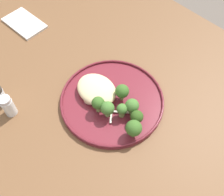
% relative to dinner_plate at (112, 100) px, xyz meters
% --- Properties ---
extents(ground, '(6.00, 6.00, 0.00)m').
position_rel_dinner_plate_xyz_m(ground, '(0.03, 0.02, -0.75)').
color(ground, '#665B51').
extents(wooden_dining_table, '(1.40, 1.00, 0.74)m').
position_rel_dinner_plate_xyz_m(wooden_dining_table, '(0.03, 0.02, -0.09)').
color(wooden_dining_table, brown).
rests_on(wooden_dining_table, ground).
extents(dinner_plate, '(0.29, 0.29, 0.02)m').
position_rel_dinner_plate_xyz_m(dinner_plate, '(0.00, 0.00, 0.00)').
color(dinner_plate, maroon).
rests_on(dinner_plate, wooden_dining_table).
extents(noodle_bed, '(0.12, 0.10, 0.04)m').
position_rel_dinner_plate_xyz_m(noodle_bed, '(0.05, 0.01, 0.02)').
color(noodle_bed, beige).
rests_on(noodle_bed, dinner_plate).
extents(seared_scallop_half_hidden, '(0.04, 0.04, 0.02)m').
position_rel_dinner_plate_xyz_m(seared_scallop_half_hidden, '(0.06, 0.01, 0.01)').
color(seared_scallop_half_hidden, '#DBB77A').
rests_on(seared_scallop_half_hidden, dinner_plate).
extents(seared_scallop_left_edge, '(0.03, 0.03, 0.02)m').
position_rel_dinner_plate_xyz_m(seared_scallop_left_edge, '(0.04, -0.01, 0.01)').
color(seared_scallop_left_edge, '#E5C689').
rests_on(seared_scallop_left_edge, dinner_plate).
extents(seared_scallop_rear_pale, '(0.02, 0.02, 0.01)m').
position_rel_dinner_plate_xyz_m(seared_scallop_rear_pale, '(0.01, 0.03, 0.01)').
color(seared_scallop_rear_pale, '#E5C689').
rests_on(seared_scallop_rear_pale, dinner_plate).
extents(seared_scallop_front_small, '(0.04, 0.04, 0.02)m').
position_rel_dinner_plate_xyz_m(seared_scallop_front_small, '(0.04, 0.04, 0.01)').
color(seared_scallop_front_small, beige).
rests_on(seared_scallop_front_small, dinner_plate).
extents(seared_scallop_tiny_bay, '(0.03, 0.03, 0.02)m').
position_rel_dinner_plate_xyz_m(seared_scallop_tiny_bay, '(0.08, 0.02, 0.01)').
color(seared_scallop_tiny_bay, '#E5C689').
rests_on(seared_scallop_tiny_bay, dinner_plate).
extents(broccoli_floret_rear_charred, '(0.03, 0.03, 0.05)m').
position_rel_dinner_plate_xyz_m(broccoli_floret_rear_charred, '(-0.05, 0.02, 0.03)').
color(broccoli_floret_rear_charred, '#7A994C').
rests_on(broccoli_floret_rear_charred, dinner_plate).
extents(broccoli_floret_right_tilted, '(0.03, 0.03, 0.05)m').
position_rel_dinner_plate_xyz_m(broccoli_floret_right_tilted, '(-0.09, 0.00, 0.03)').
color(broccoli_floret_right_tilted, '#89A356').
rests_on(broccoli_floret_right_tilted, dinner_plate).
extents(broccoli_floret_beside_noodles, '(0.04, 0.04, 0.06)m').
position_rel_dinner_plate_xyz_m(broccoli_floret_beside_noodles, '(-0.02, -0.02, 0.04)').
color(broccoli_floret_beside_noodles, '#7A994C').
rests_on(broccoli_floret_beside_noodles, dinner_plate).
extents(broccoli_floret_near_rim, '(0.04, 0.04, 0.05)m').
position_rel_dinner_plate_xyz_m(broccoli_floret_near_rim, '(-0.03, 0.04, 0.04)').
color(broccoli_floret_near_rim, '#7A994C').
rests_on(broccoli_floret_near_rim, dinner_plate).
extents(broccoli_floret_tall_stalk, '(0.04, 0.04, 0.05)m').
position_rel_dinner_plate_xyz_m(broccoli_floret_tall_stalk, '(-0.06, -0.01, 0.03)').
color(broccoli_floret_tall_stalk, '#7A994C').
rests_on(broccoli_floret_tall_stalk, dinner_plate).
extents(broccoli_floret_left_leaning, '(0.04, 0.04, 0.06)m').
position_rel_dinner_plate_xyz_m(broccoli_floret_left_leaning, '(-0.11, 0.03, 0.04)').
color(broccoli_floret_left_leaning, '#7A994C').
rests_on(broccoli_floret_left_leaning, dinner_plate).
extents(broccoli_floret_center_pile, '(0.03, 0.03, 0.05)m').
position_rel_dinner_plate_xyz_m(broccoli_floret_center_pile, '(0.00, 0.05, 0.04)').
color(broccoli_floret_center_pile, '#7A994C').
rests_on(broccoli_floret_center_pile, dinner_plate).
extents(onion_sliver_short_strip, '(0.03, 0.03, 0.00)m').
position_rel_dinner_plate_xyz_m(onion_sliver_short_strip, '(-0.04, 0.04, 0.01)').
color(onion_sliver_short_strip, silver).
rests_on(onion_sliver_short_strip, dinner_plate).
extents(onion_sliver_pale_crescent, '(0.05, 0.04, 0.00)m').
position_rel_dinner_plate_xyz_m(onion_sliver_pale_crescent, '(-0.04, 0.02, 0.01)').
color(onion_sliver_pale_crescent, silver).
rests_on(onion_sliver_pale_crescent, dinner_plate).
extents(folded_napkin, '(0.16, 0.10, 0.01)m').
position_rel_dinner_plate_xyz_m(folded_napkin, '(0.45, -0.00, -0.00)').
color(folded_napkin, silver).
rests_on(folded_napkin, wooden_dining_table).
extents(salt_shaker, '(0.03, 0.03, 0.07)m').
position_rel_dinner_plate_xyz_m(salt_shaker, '(0.16, 0.22, 0.02)').
color(salt_shaker, white).
rests_on(salt_shaker, wooden_dining_table).
extents(pepper_shaker, '(0.03, 0.03, 0.07)m').
position_rel_dinner_plate_xyz_m(pepper_shaker, '(0.21, 0.22, 0.02)').
color(pepper_shaker, white).
rests_on(pepper_shaker, wooden_dining_table).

